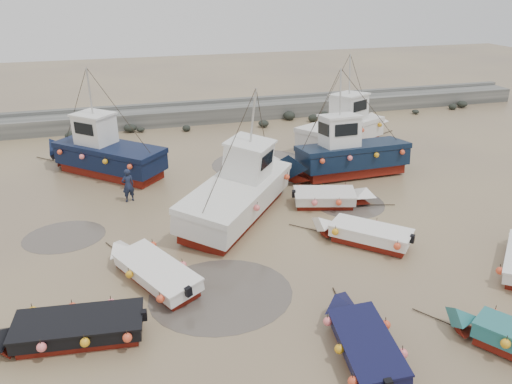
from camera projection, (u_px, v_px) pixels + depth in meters
ground at (280, 254)px, 21.28m from camera, size 120.00×120.00×0.00m
seawall at (193, 115)px, 40.44m from camera, size 60.00×4.92×1.50m
puddle_a at (221, 294)px, 18.58m from camera, size 5.39×5.39×0.01m
puddle_b at (348, 202)px, 26.16m from camera, size 3.72×3.72×0.01m
puddle_c at (64, 237)px, 22.71m from camera, size 3.66×3.66×0.01m
puddle_d at (260, 164)px, 31.57m from camera, size 6.19×6.19×0.01m
dinghy_0 at (153, 268)px, 19.27m from camera, size 3.54×6.03×1.43m
dinghy_1 at (365, 338)px, 15.48m from camera, size 2.29×5.68×1.43m
dinghy_2 at (512, 336)px, 15.56m from camera, size 3.35×4.59×1.43m
dinghy_4 at (67, 327)px, 15.99m from camera, size 6.42×2.44×1.43m
dinghy_5 at (331, 196)px, 25.56m from camera, size 5.24×2.53×1.43m
dinghy_6 at (362, 231)px, 22.00m from camera, size 4.59×4.51×1.43m
cabin_boat_0 at (102, 152)px, 29.59m from camera, size 7.99×7.76×6.22m
cabin_boat_1 at (240, 188)px, 24.58m from camera, size 8.04×9.52×6.22m
cabin_boat_2 at (344, 154)px, 29.12m from camera, size 9.62×2.96×6.22m
cabin_boat_3 at (347, 128)px, 34.27m from camera, size 9.11×5.69×6.22m
person at (130, 201)px, 26.32m from camera, size 0.76×0.62×1.80m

